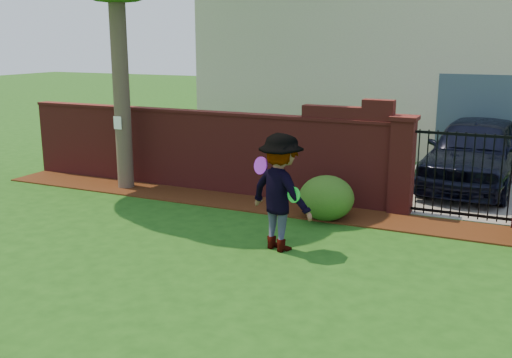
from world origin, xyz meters
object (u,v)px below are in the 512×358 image
at_px(frisbee_purple, 261,166).
at_px(frisbee_green, 294,195).
at_px(man, 279,193).
at_px(car, 473,154).

bearing_deg(frisbee_purple, frisbee_green, -21.69).
xyz_separation_m(man, frisbee_green, (0.32, -0.18, 0.05)).
height_order(car, man, man).
bearing_deg(car, frisbee_green, -105.51).
xyz_separation_m(car, frisbee_purple, (-2.76, -5.35, 0.53)).
distance_m(car, frisbee_green, 5.99).
distance_m(car, frisbee_purple, 6.04).
bearing_deg(frisbee_green, car, 69.54).
height_order(frisbee_purple, frisbee_green, frisbee_purple).
height_order(man, frisbee_green, man).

